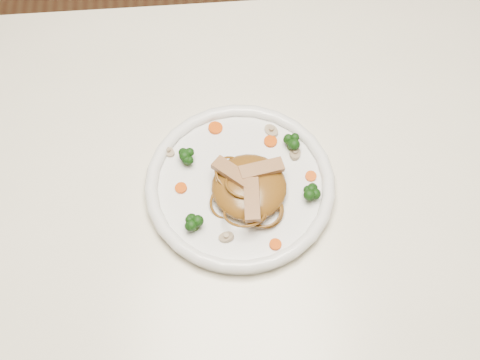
{
  "coord_description": "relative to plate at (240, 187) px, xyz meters",
  "views": [
    {
      "loc": [
        -0.04,
        -0.45,
        1.59
      ],
      "look_at": [
        -0.01,
        0.01,
        0.78
      ],
      "focal_mm": 46.58,
      "sensor_mm": 36.0,
      "label": 1
    }
  ],
  "objects": [
    {
      "name": "mushroom_3",
      "position": [
        0.06,
        0.09,
        0.01
      ],
      "size": [
        0.03,
        0.03,
        0.01
      ],
      "primitive_type": "cylinder",
      "rotation": [
        0.0,
        0.0,
        2.27
      ],
      "color": "tan",
      "rests_on": "plate"
    },
    {
      "name": "mushroom_0",
      "position": [
        -0.03,
        -0.09,
        0.01
      ],
      "size": [
        0.03,
        0.03,
        0.01
      ],
      "primitive_type": "cylinder",
      "rotation": [
        0.0,
        0.0,
        0.14
      ],
      "color": "tan",
      "rests_on": "plate"
    },
    {
      "name": "chicken_a",
      "position": [
        0.03,
        0.0,
        0.04
      ],
      "size": [
        0.07,
        0.03,
        0.01
      ],
      "primitive_type": "cube",
      "rotation": [
        0.0,
        0.0,
        0.22
      ],
      "color": "#A2764C",
      "rests_on": "noodle_mound"
    },
    {
      "name": "broccoli_0",
      "position": [
        0.09,
        0.06,
        0.02
      ],
      "size": [
        0.03,
        0.03,
        0.03
      ],
      "primitive_type": null,
      "rotation": [
        0.0,
        0.0,
        0.38
      ],
      "color": "#12390B",
      "rests_on": "plate"
    },
    {
      "name": "carrot_3",
      "position": [
        -0.03,
        0.1,
        0.01
      ],
      "size": [
        0.03,
        0.03,
        0.0
      ],
      "primitive_type": "cylinder",
      "rotation": [
        0.0,
        0.0,
        0.35
      ],
      "color": "#E14808",
      "rests_on": "plate"
    },
    {
      "name": "table",
      "position": [
        0.01,
        -0.01,
        -0.11
      ],
      "size": [
        1.2,
        0.8,
        0.75
      ],
      "color": "white",
      "rests_on": "ground"
    },
    {
      "name": "carrot_4",
      "position": [
        0.04,
        -0.1,
        0.01
      ],
      "size": [
        0.02,
        0.02,
        0.0
      ],
      "primitive_type": "cylinder",
      "rotation": [
        0.0,
        0.0,
        -0.37
      ],
      "color": "#E14808",
      "rests_on": "plate"
    },
    {
      "name": "mushroom_1",
      "position": [
        0.09,
        0.05,
        0.01
      ],
      "size": [
        0.03,
        0.03,
        0.01
      ],
      "primitive_type": "cylinder",
      "rotation": [
        0.0,
        0.0,
        1.4
      ],
      "color": "tan",
      "rests_on": "plate"
    },
    {
      "name": "mushroom_2",
      "position": [
        -0.11,
        0.07,
        0.01
      ],
      "size": [
        0.03,
        0.03,
        0.01
      ],
      "primitive_type": "cylinder",
      "rotation": [
        0.0,
        0.0,
        -0.85
      ],
      "color": "tan",
      "rests_on": "plate"
    },
    {
      "name": "noodle_mound",
      "position": [
        0.01,
        -0.01,
        0.02
      ],
      "size": [
        0.13,
        0.13,
        0.04
      ],
      "primitive_type": "ellipsoid",
      "rotation": [
        0.0,
        0.0,
        0.13
      ],
      "color": "brown",
      "rests_on": "plate"
    },
    {
      "name": "carrot_2",
      "position": [
        0.11,
        0.0,
        0.01
      ],
      "size": [
        0.02,
        0.02,
        0.0
      ],
      "primitive_type": "cylinder",
      "rotation": [
        0.0,
        0.0,
        -0.33
      ],
      "color": "#E14808",
      "rests_on": "plate"
    },
    {
      "name": "chicken_b",
      "position": [
        -0.01,
        -0.0,
        0.04
      ],
      "size": [
        0.07,
        0.06,
        0.01
      ],
      "primitive_type": "cube",
      "rotation": [
        0.0,
        0.0,
        2.43
      ],
      "color": "#A2764C",
      "rests_on": "noodle_mound"
    },
    {
      "name": "carrot_0",
      "position": [
        0.05,
        0.07,
        0.01
      ],
      "size": [
        0.02,
        0.02,
        0.0
      ],
      "primitive_type": "cylinder",
      "rotation": [
        0.0,
        0.0,
        -0.11
      ],
      "color": "#E14808",
      "rests_on": "plate"
    },
    {
      "name": "carrot_1",
      "position": [
        -0.09,
        -0.0,
        0.01
      ],
      "size": [
        0.02,
        0.02,
        0.0
      ],
      "primitive_type": "cylinder",
      "rotation": [
        0.0,
        0.0,
        0.25
      ],
      "color": "#E14808",
      "rests_on": "plate"
    },
    {
      "name": "broccoli_1",
      "position": [
        -0.08,
        0.05,
        0.03
      ],
      "size": [
        0.03,
        0.03,
        0.03
      ],
      "primitive_type": null,
      "rotation": [
        0.0,
        0.0,
        0.09
      ],
      "color": "#12390B",
      "rests_on": "plate"
    },
    {
      "name": "broccoli_2",
      "position": [
        -0.07,
        -0.07,
        0.02
      ],
      "size": [
        0.04,
        0.04,
        0.03
      ],
      "primitive_type": null,
      "rotation": [
        0.0,
        0.0,
        -0.27
      ],
      "color": "#12390B",
      "rests_on": "plate"
    },
    {
      "name": "ground",
      "position": [
        0.01,
        -0.01,
        -0.76
      ],
      "size": [
        4.0,
        4.0,
        0.0
      ],
      "primitive_type": "plane",
      "color": "#58321E",
      "rests_on": "ground"
    },
    {
      "name": "broccoli_3",
      "position": [
        0.1,
        -0.03,
        0.02
      ],
      "size": [
        0.03,
        0.03,
        0.03
      ],
      "primitive_type": null,
      "rotation": [
        0.0,
        0.0,
        0.32
      ],
      "color": "#12390B",
      "rests_on": "plate"
    },
    {
      "name": "plate",
      "position": [
        0.0,
        0.0,
        0.0
      ],
      "size": [
        0.29,
        0.29,
        0.02
      ],
      "primitive_type": "cylinder",
      "rotation": [
        0.0,
        0.0,
        0.03
      ],
      "color": "white",
      "rests_on": "table"
    },
    {
      "name": "chicken_c",
      "position": [
        0.01,
        -0.05,
        0.04
      ],
      "size": [
        0.03,
        0.07,
        0.01
      ],
      "primitive_type": "cube",
      "rotation": [
        0.0,
        0.0,
        4.66
      ],
      "color": "#A2764C",
      "rests_on": "noodle_mound"
    }
  ]
}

